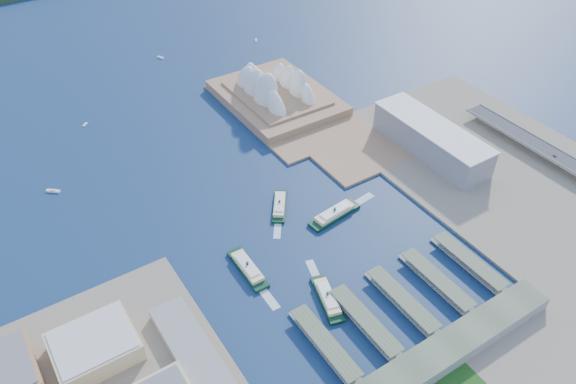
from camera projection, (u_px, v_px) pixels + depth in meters
ground at (338, 259)px, 540.69m from camera, size 3000.00×3000.00×0.00m
east_land at (543, 198)px, 607.68m from camera, size 240.00×500.00×3.00m
peninsula at (286, 107)px, 752.27m from camera, size 135.00×220.00×3.00m
opera_house at (276, 81)px, 744.60m from camera, size 134.00×180.00×58.00m
toaster_building at (431, 139)px, 660.56m from camera, size 45.00×155.00×35.00m
ferry_wharves at (402, 301)px, 495.20m from camera, size 184.00×90.00×9.30m
terminal_building at (454, 346)px, 454.14m from camera, size 200.00×28.00×12.00m
ferry_a at (247, 266)px, 525.43m from camera, size 15.80×58.27×10.97m
ferry_b at (279, 204)px, 594.90m from camera, size 40.49×49.30×9.70m
ferry_c at (327, 296)px, 498.24m from camera, size 28.73×56.88×10.43m
ferry_d at (335, 212)px, 583.34m from camera, size 62.97×23.01×11.63m
boat_a at (53, 191)px, 617.34m from camera, size 14.07×12.91×2.95m
boat_b at (85, 124)px, 720.73m from camera, size 8.45×7.98×2.33m
boat_c at (256, 40)px, 913.40m from camera, size 7.73×10.83×2.39m
boat_e at (160, 57)px, 865.51m from camera, size 8.06×12.01×2.83m
car_c at (555, 156)px, 643.13m from camera, size 1.89×4.66×1.35m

